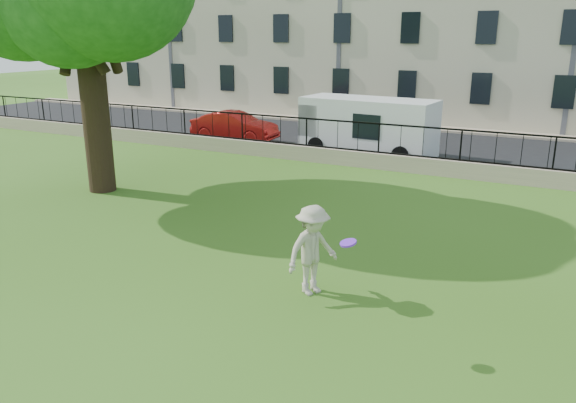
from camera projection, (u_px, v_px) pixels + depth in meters
The scene contains 9 objects.
ground at pixel (184, 293), 11.10m from camera, with size 120.00×120.00×0.00m, color #355E16.
retaining_wall at pixel (378, 161), 21.24m from camera, with size 50.00×0.40×0.60m, color tan.
iron_railing at pixel (379, 138), 21.00m from camera, with size 50.00×0.05×1.13m.
street at pixel (411, 147), 25.33m from camera, with size 60.00×9.00×0.01m, color black.
sidewalk at pixel (437, 129), 29.75m from camera, with size 60.00×1.40×0.12m, color tan.
man at pixel (313, 250), 10.86m from camera, with size 1.17×0.67×1.81m, color #B7AF95.
frisbee at pixel (348, 243), 8.84m from camera, with size 0.27×0.27×0.03m, color #7327E0.
red_sedan at pixel (235, 126), 26.62m from camera, with size 1.45×4.15×1.37m, color #B31916.
white_van at pixel (368, 126), 23.59m from camera, with size 5.56×2.17×2.34m, color silver.
Camera 1 is at (6.43, -8.06, 4.94)m, focal length 35.00 mm.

